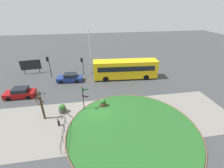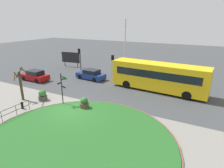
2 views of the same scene
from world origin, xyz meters
name	(u,v)px [view 1 (image 1 of 2)]	position (x,y,z in m)	size (l,w,h in m)	color
ground	(98,111)	(0.00, 0.00, 0.00)	(120.00, 120.00, 0.00)	#3D3F42
sidewalk_paving	(99,120)	(0.00, -1.74, 0.01)	(32.00, 8.53, 0.02)	gray
grass_island	(133,129)	(3.42, -3.76, 0.05)	(13.90, 13.90, 0.10)	#235B23
grass_kerb_ring	(133,129)	(3.42, -3.76, 0.06)	(14.21, 14.21, 0.11)	brown
signpost_directional	(84,97)	(-1.65, 0.74, 1.92)	(0.76, 1.03, 3.25)	black
bollard_foreground	(59,123)	(-4.51, -1.83, 0.38)	(0.23, 0.23, 0.74)	black
railing_grass_edge	(63,133)	(-3.78, -3.68, 0.64)	(0.08, 4.09, 0.98)	black
bus_yellow	(125,69)	(5.65, 9.14, 1.79)	(11.37, 3.19, 3.34)	yellow
car_near_lane	(70,78)	(-4.11, 9.42, 0.67)	(4.36, 2.18, 1.44)	navy
car_far_lane	(20,93)	(-10.79, 5.24, 0.69)	(4.15, 1.85, 1.47)	maroon
traffic_light_near	(48,63)	(-7.80, 11.81, 2.82)	(0.49, 0.28, 3.85)	black
traffic_light_far	(82,63)	(-1.92, 12.03, 2.42)	(0.49, 0.28, 3.28)	black
lamppost_tall	(90,50)	(-0.27, 12.66, 4.47)	(0.32, 0.32, 8.36)	#B7B7BC
billboard_left	(31,65)	(-11.69, 14.26, 1.69)	(3.64, 0.62, 2.68)	black
planter_near_signpost	(62,109)	(-4.38, 0.61, 0.51)	(0.91, 0.91, 1.14)	#47423D
planter_kerbside	(103,103)	(0.71, 1.03, 0.52)	(0.85, 0.85, 1.14)	brown
street_tree_bare	(42,105)	(-6.33, -0.33, 1.88)	(1.51, 1.49, 3.71)	#423323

